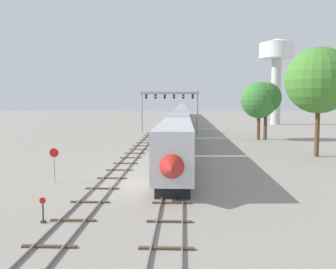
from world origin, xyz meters
name	(u,v)px	position (x,y,z in m)	size (l,w,h in m)	color
ground_plane	(150,184)	(0.00, 0.00, 0.00)	(400.00, 400.00, 0.00)	gray
track_main	(181,129)	(2.00, 60.00, 0.07)	(2.60, 200.00, 0.16)	slate
track_near	(150,137)	(-3.50, 40.00, 0.07)	(2.60, 160.00, 0.16)	slate
passenger_train	(181,116)	(2.00, 72.64, 2.61)	(3.04, 157.55, 4.80)	silver
signal_gantry	(169,102)	(-0.25, 49.45, 6.46)	(12.10, 0.49, 8.79)	#999BA0
water_tower	(277,57)	(27.96, 77.84, 18.33)	(9.58, 9.58, 23.37)	beige
switch_stand	(43,214)	(-5.10, -10.37, 0.52)	(0.36, 0.24, 1.46)	black
stop_sign	(54,160)	(-8.00, 0.30, 1.87)	(0.76, 0.08, 2.88)	gray
trackside_tree_left	(259,100)	(15.53, 35.98, 6.77)	(6.18, 6.18, 9.89)	brown
trackside_tree_mid	(266,98)	(16.68, 35.90, 7.14)	(5.21, 5.21, 9.80)	brown
trackside_tree_right	(319,80)	(18.83, 16.24, 9.15)	(7.92, 7.92, 13.14)	brown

